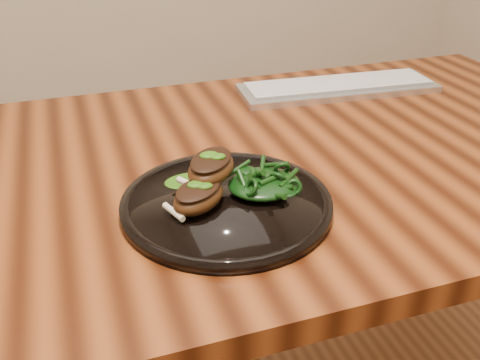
{
  "coord_description": "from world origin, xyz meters",
  "views": [
    {
      "loc": [
        -0.24,
        -0.79,
        1.17
      ],
      "look_at": [
        -0.02,
        -0.13,
        0.78
      ],
      "focal_mm": 40.0,
      "sensor_mm": 36.0,
      "label": 1
    }
  ],
  "objects_px": {
    "greens_heap": "(264,180)",
    "keyboard": "(338,87)",
    "plate": "(226,203)",
    "desk": "(228,198)",
    "lamb_chop_front": "(198,196)"
  },
  "relations": [
    {
      "from": "greens_heap",
      "to": "keyboard",
      "type": "xyz_separation_m",
      "value": [
        0.33,
        0.39,
        -0.03
      ]
    },
    {
      "from": "plate",
      "to": "keyboard",
      "type": "xyz_separation_m",
      "value": [
        0.39,
        0.4,
        0.0
      ]
    },
    {
      "from": "greens_heap",
      "to": "desk",
      "type": "bearing_deg",
      "value": 92.93
    },
    {
      "from": "plate",
      "to": "greens_heap",
      "type": "bearing_deg",
      "value": 5.19
    },
    {
      "from": "lamb_chop_front",
      "to": "keyboard",
      "type": "relative_size",
      "value": 0.23
    },
    {
      "from": "plate",
      "to": "greens_heap",
      "type": "xyz_separation_m",
      "value": [
        0.06,
        0.01,
        0.03
      ]
    },
    {
      "from": "desk",
      "to": "plate",
      "type": "distance_m",
      "value": 0.19
    },
    {
      "from": "plate",
      "to": "keyboard",
      "type": "height_order",
      "value": "keyboard"
    },
    {
      "from": "lamb_chop_front",
      "to": "keyboard",
      "type": "xyz_separation_m",
      "value": [
        0.43,
        0.41,
        -0.03
      ]
    },
    {
      "from": "lamb_chop_front",
      "to": "keyboard",
      "type": "height_order",
      "value": "lamb_chop_front"
    },
    {
      "from": "lamb_chop_front",
      "to": "greens_heap",
      "type": "distance_m",
      "value": 0.11
    },
    {
      "from": "desk",
      "to": "greens_heap",
      "type": "relative_size",
      "value": 14.74
    },
    {
      "from": "plate",
      "to": "keyboard",
      "type": "distance_m",
      "value": 0.56
    },
    {
      "from": "desk",
      "to": "lamb_chop_front",
      "type": "xyz_separation_m",
      "value": [
        -0.1,
        -0.17,
        0.12
      ]
    },
    {
      "from": "plate",
      "to": "keyboard",
      "type": "relative_size",
      "value": 0.67
    }
  ]
}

